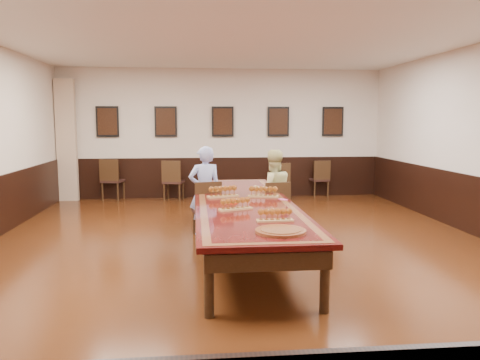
{
  "coord_description": "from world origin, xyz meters",
  "views": [
    {
      "loc": [
        -0.7,
        -6.73,
        1.93
      ],
      "look_at": [
        0.0,
        0.5,
        1.0
      ],
      "focal_mm": 35.0,
      "sensor_mm": 36.0,
      "label": 1
    }
  ],
  "objects": [
    {
      "name": "floor",
      "position": [
        0.0,
        0.0,
        -0.01
      ],
      "size": [
        8.0,
        10.0,
        0.02
      ],
      "primitive_type": "cube",
      "color": "black",
      "rests_on": "ground"
    },
    {
      "name": "ceiling",
      "position": [
        0.0,
        0.0,
        3.21
      ],
      "size": [
        8.0,
        10.0,
        0.02
      ],
      "primitive_type": "cube",
      "color": "white",
      "rests_on": "floor"
    },
    {
      "name": "wall_back",
      "position": [
        0.0,
        5.01,
        1.6
      ],
      "size": [
        8.0,
        0.02,
        3.2
      ],
      "primitive_type": "cube",
      "color": "beige",
      "rests_on": "floor"
    },
    {
      "name": "wall_front",
      "position": [
        0.0,
        -5.01,
        1.6
      ],
      "size": [
        8.0,
        0.02,
        3.2
      ],
      "primitive_type": "cube",
      "color": "beige",
      "rests_on": "floor"
    },
    {
      "name": "chair_man",
      "position": [
        -0.52,
        0.95,
        0.47
      ],
      "size": [
        0.52,
        0.55,
        0.94
      ],
      "primitive_type": null,
      "rotation": [
        0.0,
        0.0,
        3.31
      ],
      "color": "black",
      "rests_on": "floor"
    },
    {
      "name": "chair_woman",
      "position": [
        0.62,
        0.94,
        0.46
      ],
      "size": [
        0.49,
        0.52,
        0.92
      ],
      "primitive_type": null,
      "rotation": [
        0.0,
        0.0,
        3.28
      ],
      "color": "black",
      "rests_on": "floor"
    },
    {
      "name": "spare_chair_a",
      "position": [
        -2.69,
        4.81,
        0.5
      ],
      "size": [
        0.57,
        0.61,
        1.01
      ],
      "primitive_type": null,
      "rotation": [
        0.0,
        0.0,
        2.92
      ],
      "color": "black",
      "rests_on": "floor"
    },
    {
      "name": "spare_chair_b",
      "position": [
        -1.22,
        4.58,
        0.49
      ],
      "size": [
        0.55,
        0.58,
        0.98
      ],
      "primitive_type": null,
      "rotation": [
        0.0,
        0.0,
        2.94
      ],
      "color": "black",
      "rests_on": "floor"
    },
    {
      "name": "spare_chair_c",
      "position": [
        1.38,
        4.5,
        0.45
      ],
      "size": [
        0.44,
        0.48,
        0.91
      ],
      "primitive_type": null,
      "rotation": [
        0.0,
        0.0,
        3.18
      ],
      "color": "black",
      "rests_on": "floor"
    },
    {
      "name": "spare_chair_d",
      "position": [
        2.45,
        4.84,
        0.46
      ],
      "size": [
        0.48,
        0.52,
        0.93
      ],
      "primitive_type": null,
      "rotation": [
        0.0,
        0.0,
        3.25
      ],
      "color": "black",
      "rests_on": "floor"
    },
    {
      "name": "person_man",
      "position": [
        -0.54,
        1.05,
        0.75
      ],
      "size": [
        0.6,
        0.45,
        1.5
      ],
      "primitive_type": "imported",
      "rotation": [
        0.0,
        0.0,
        3.31
      ],
      "color": "#4E63C5",
      "rests_on": "floor"
    },
    {
      "name": "person_woman",
      "position": [
        0.61,
        1.04,
        0.72
      ],
      "size": [
        0.78,
        0.65,
        1.44
      ],
      "primitive_type": "imported",
      "rotation": [
        0.0,
        0.0,
        3.28
      ],
      "color": "#D9D188",
      "rests_on": "floor"
    },
    {
      "name": "pink_phone",
      "position": [
        0.6,
        0.05,
        0.76
      ],
      "size": [
        0.14,
        0.15,
        0.01
      ],
      "primitive_type": "cube",
      "rotation": [
        0.0,
        0.0,
        0.61
      ],
      "color": "#DB4997",
      "rests_on": "conference_table"
    },
    {
      "name": "curtain",
      "position": [
        -3.75,
        4.82,
        1.45
      ],
      "size": [
        0.45,
        0.18,
        2.9
      ],
      "primitive_type": "cube",
      "color": "tan",
      "rests_on": "floor"
    },
    {
      "name": "wainscoting",
      "position": [
        0.0,
        0.0,
        0.5
      ],
      "size": [
        8.0,
        10.0,
        1.0
      ],
      "color": "black",
      "rests_on": "floor"
    },
    {
      "name": "conference_table",
      "position": [
        0.0,
        0.0,
        0.61
      ],
      "size": [
        1.4,
        5.0,
        0.76
      ],
      "color": "black",
      "rests_on": "floor"
    },
    {
      "name": "posters",
      "position": [
        0.0,
        4.94,
        1.9
      ],
      "size": [
        6.14,
        0.04,
        0.74
      ],
      "color": "black",
      "rests_on": "wall_back"
    },
    {
      "name": "flight_a",
      "position": [
        -0.28,
        0.37,
        0.83
      ],
      "size": [
        0.51,
        0.3,
        0.18
      ],
      "color": "olive",
      "rests_on": "conference_table"
    },
    {
      "name": "flight_b",
      "position": [
        0.34,
        0.32,
        0.83
      ],
      "size": [
        0.48,
        0.23,
        0.17
      ],
      "color": "olive",
      "rests_on": "conference_table"
    },
    {
      "name": "flight_c",
      "position": [
        -0.17,
        -0.68,
        0.83
      ],
      "size": [
        0.47,
        0.29,
        0.17
      ],
      "color": "olive",
      "rests_on": "conference_table"
    },
    {
      "name": "flight_d",
      "position": [
        0.22,
        -1.44,
        0.82
      ],
      "size": [
        0.43,
        0.14,
        0.16
      ],
      "color": "olive",
      "rests_on": "conference_table"
    },
    {
      "name": "red_plate_grp",
      "position": [
        -0.19,
        -0.19,
        0.76
      ],
      "size": [
        0.18,
        0.18,
        0.02
      ],
      "color": "#A9240B",
      "rests_on": "conference_table"
    },
    {
      "name": "carved_platter",
      "position": [
        0.19,
        -1.98,
        0.77
      ],
      "size": [
        0.67,
        0.67,
        0.04
      ],
      "color": "#522210",
      "rests_on": "conference_table"
    }
  ]
}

